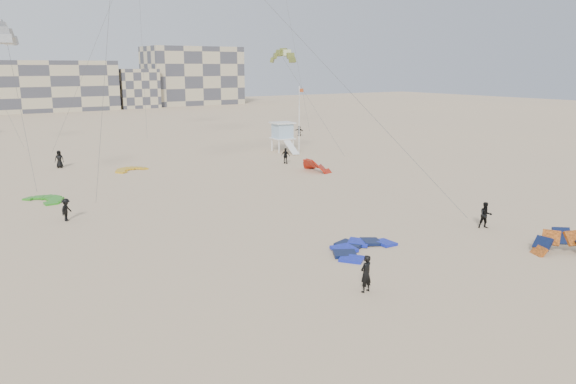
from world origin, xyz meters
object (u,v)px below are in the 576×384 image
kitesurfer_main (366,274)px  lifeguard_tower_near (283,137)px  kite_ground_blue (362,250)px  kite_ground_orange (563,254)px

kitesurfer_main → lifeguard_tower_near: (21.37, 40.69, 0.92)m
kitesurfer_main → kite_ground_blue: bearing=-137.5°
kitesurfer_main → lifeguard_tower_near: lifeguard_tower_near is taller
kite_ground_blue → kitesurfer_main: kitesurfer_main is taller
kite_ground_orange → lifeguard_tower_near: (8.09, 42.74, 1.85)m
kite_ground_orange → lifeguard_tower_near: size_ratio=0.64×
kite_ground_orange → kitesurfer_main: bearing=-149.6°
kite_ground_orange → kitesurfer_main: size_ratio=1.80×
kite_ground_orange → kite_ground_blue: bearing=-177.4°
kite_ground_orange → kitesurfer_main: 13.47m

